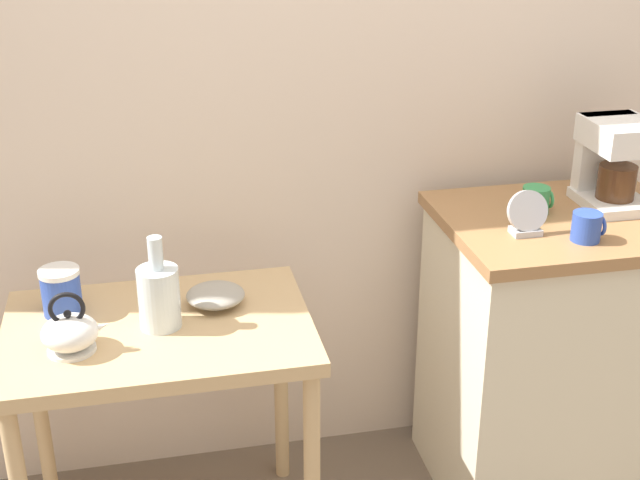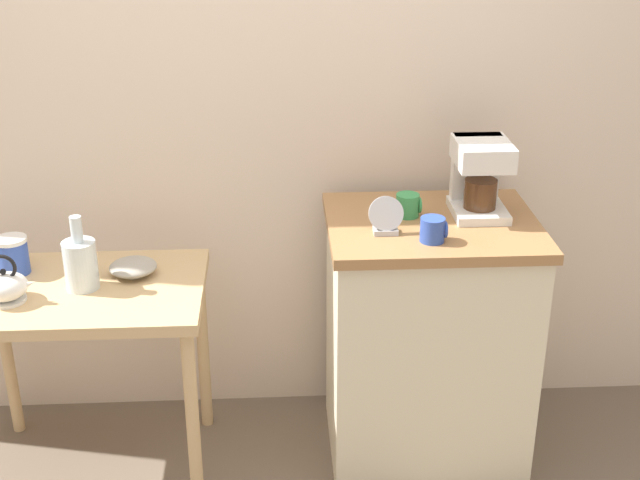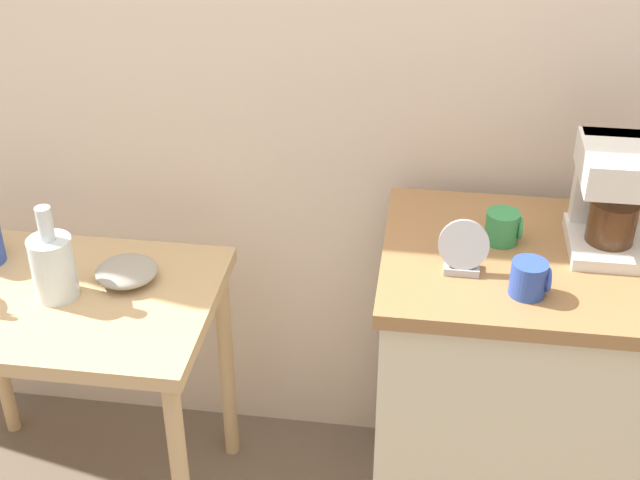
{
  "view_description": "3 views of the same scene",
  "coord_description": "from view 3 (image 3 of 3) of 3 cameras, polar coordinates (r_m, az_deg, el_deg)",
  "views": [
    {
      "loc": [
        -0.61,
        -2.1,
        1.88
      ],
      "look_at": [
        -0.17,
        -0.04,
        0.95
      ],
      "focal_mm": 49.38,
      "sensor_mm": 36.0,
      "label": 1
    },
    {
      "loc": [
        0.05,
        -2.62,
        2.04
      ],
      "look_at": [
        0.19,
        -0.03,
        0.89
      ],
      "focal_mm": 48.57,
      "sensor_mm": 36.0,
      "label": 2
    },
    {
      "loc": [
        0.32,
        -1.72,
        2.0
      ],
      "look_at": [
        0.08,
        -0.01,
        0.95
      ],
      "focal_mm": 48.7,
      "sensor_mm": 36.0,
      "label": 3
    }
  ],
  "objects": [
    {
      "name": "mug_blue",
      "position": [
        1.92,
        13.6,
        -2.47
      ],
      "size": [
        0.09,
        0.08,
        0.08
      ],
      "color": "#2D4CAD",
      "rests_on": "kitchen_counter"
    },
    {
      "name": "table_clock",
      "position": [
        1.96,
        9.39,
        -0.64
      ],
      "size": [
        0.11,
        0.06,
        0.13
      ],
      "color": "#B2B5BA",
      "rests_on": "kitchen_counter"
    },
    {
      "name": "glass_carafe_vase",
      "position": [
        2.26,
        -17.14,
        -1.6
      ],
      "size": [
        0.11,
        0.11,
        0.25
      ],
      "color": "silver",
      "rests_on": "wooden_table"
    },
    {
      "name": "wooden_table",
      "position": [
        2.37,
        -16.57,
        -5.45
      ],
      "size": [
        0.81,
        0.57,
        0.74
      ],
      "color": "tan",
      "rests_on": "ground_plane"
    },
    {
      "name": "bowl_stoneware",
      "position": [
        2.3,
        -12.59,
        -2.03
      ],
      "size": [
        0.16,
        0.16,
        0.05
      ],
      "color": "#9E998C",
      "rests_on": "wooden_table"
    },
    {
      "name": "coffee_maker",
      "position": [
        2.1,
        18.8,
        3.05
      ],
      "size": [
        0.18,
        0.22,
        0.26
      ],
      "color": "white",
      "rests_on": "kitchen_counter"
    },
    {
      "name": "kitchen_counter",
      "position": [
        2.35,
        12.59,
        -10.48
      ],
      "size": [
        0.71,
        0.58,
        0.92
      ],
      "color": "beige",
      "rests_on": "ground_plane"
    },
    {
      "name": "mug_tall_green",
      "position": [
        2.09,
        11.93,
        0.83
      ],
      "size": [
        0.09,
        0.08,
        0.08
      ],
      "color": "#338C4C",
      "rests_on": "kitchen_counter"
    }
  ]
}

